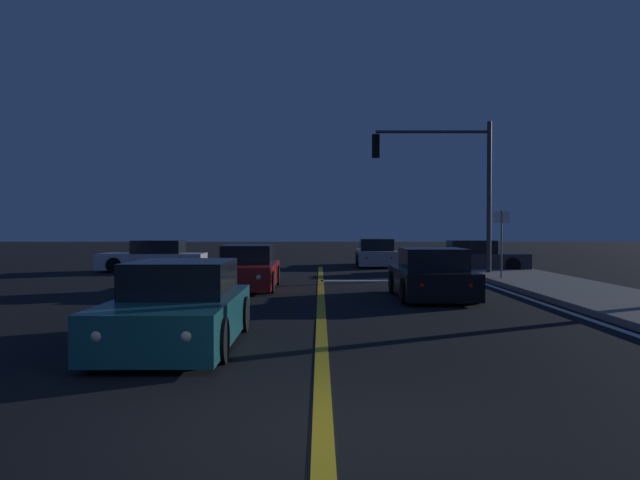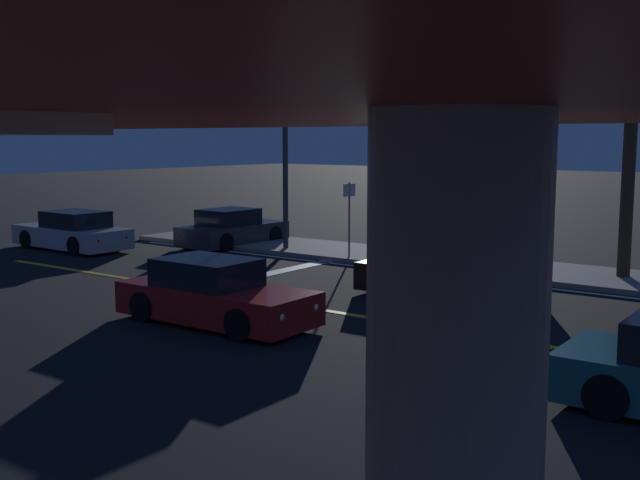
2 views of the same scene
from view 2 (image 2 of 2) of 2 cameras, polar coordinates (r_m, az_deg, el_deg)
sidewalk_right at (r=22.21m, az=19.41°, el=-2.63°), size 3.20×33.09×0.15m
lane_line_center at (r=15.48m, az=11.43°, el=-6.90°), size 0.20×31.25×0.01m
lane_line_edge_right at (r=20.48m, az=17.89°, el=-3.59°), size 0.16×31.25×0.01m
stop_bar at (r=21.93m, az=-3.85°, el=-2.52°), size 5.73×0.50×0.01m
car_side_waiting_charcoal at (r=27.84m, az=-6.52°, el=0.78°), size 4.20×1.98×1.34m
car_distant_tail_silver at (r=28.17m, az=-17.88°, el=0.54°), size 2.02×4.68×1.34m
car_parked_curb_red at (r=16.21m, az=-7.84°, el=-4.08°), size 1.85×4.41×1.34m
car_far_approaching_black at (r=18.85m, az=9.43°, el=-2.49°), size 1.95×4.18×1.34m
traffic_signal_near_right at (r=24.63m, az=-5.02°, el=7.97°), size 4.63×0.28×5.99m
utility_pole_right at (r=22.03m, az=22.22°, el=11.00°), size 1.44×0.35×10.49m
street_sign_corner at (r=24.08m, az=2.19°, el=2.38°), size 0.56×0.09×2.49m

